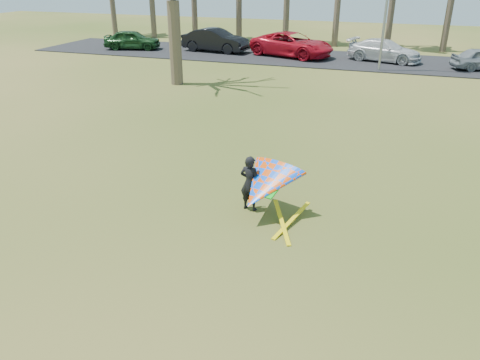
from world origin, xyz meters
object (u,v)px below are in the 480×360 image
(car_2, at_px, (292,44))
(kite_flyer, at_px, (263,186))
(car_0, at_px, (132,40))
(car_1, at_px, (215,40))
(car_3, at_px, (384,50))

(car_2, relative_size, kite_flyer, 2.43)
(car_0, relative_size, car_1, 0.84)
(car_2, relative_size, car_3, 1.22)
(car_1, bearing_deg, kite_flyer, -148.58)
(car_1, distance_m, car_2, 5.74)
(car_3, bearing_deg, car_1, 105.48)
(car_0, height_order, car_1, car_1)
(car_1, distance_m, car_3, 11.90)
(car_1, height_order, car_2, car_1)
(car_1, xyz_separation_m, car_2, (5.74, -0.15, -0.01))
(car_1, bearing_deg, car_0, 106.10)
(car_2, bearing_deg, car_0, 112.84)
(kite_flyer, bearing_deg, car_2, 101.34)
(car_2, xyz_separation_m, kite_flyer, (4.54, -22.64, -0.03))
(car_3, xyz_separation_m, kite_flyer, (-1.62, -22.77, 0.09))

